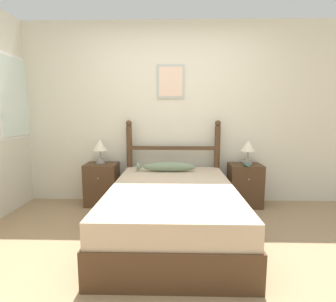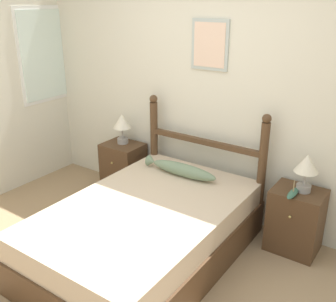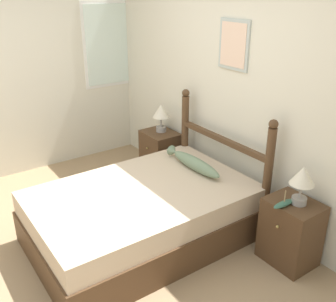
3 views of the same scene
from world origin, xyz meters
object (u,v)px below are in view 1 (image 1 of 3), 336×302
object	(u,v)px
bed	(173,209)
table_lamp_left	(100,147)
nightstand_right	(245,185)
fish_pillow	(167,167)
table_lamp_right	(248,148)
nightstand_left	(102,184)
model_boat	(246,164)

from	to	relation	value
bed	table_lamp_left	xyz separation A→B (m)	(-1.02, 0.90, 0.56)
nightstand_right	table_lamp_left	xyz separation A→B (m)	(-2.02, 0.03, 0.52)
bed	fish_pillow	xyz separation A→B (m)	(-0.08, 0.66, 0.33)
fish_pillow	bed	bearing A→B (deg)	-83.34
table_lamp_left	fish_pillow	bearing A→B (deg)	-14.30
table_lamp_left	fish_pillow	size ratio (longest dim) A/B	0.44
table_lamp_right	fish_pillow	size ratio (longest dim) A/B	0.44
nightstand_left	model_boat	distance (m)	2.01
nightstand_left	table_lamp_left	size ratio (longest dim) A/B	1.74
nightstand_right	fish_pillow	bearing A→B (deg)	-168.89
bed	nightstand_right	bearing A→B (deg)	41.16
table_lamp_right	nightstand_left	bearing A→B (deg)	-179.70
nightstand_left	table_lamp_left	xyz separation A→B (m)	(-0.02, 0.03, 0.52)
nightstand_left	model_boat	size ratio (longest dim) A/B	2.41
bed	table_lamp_right	bearing A→B (deg)	40.72
table_lamp_left	model_boat	world-z (taller)	table_lamp_left
model_boat	fish_pillow	bearing A→B (deg)	-174.70
table_lamp_right	model_boat	world-z (taller)	table_lamp_right
table_lamp_left	table_lamp_right	bearing A→B (deg)	-0.49
bed	nightstand_left	distance (m)	1.33
nightstand_right	table_lamp_right	xyz separation A→B (m)	(0.03, 0.01, 0.52)
bed	table_lamp_right	distance (m)	1.47
nightstand_right	model_boat	size ratio (longest dim) A/B	2.41
nightstand_right	table_lamp_right	bearing A→B (deg)	20.75
nightstand_left	table_lamp_right	bearing A→B (deg)	0.30
bed	nightstand_left	size ratio (longest dim) A/B	3.42
table_lamp_left	model_boat	distance (m)	2.01
table_lamp_left	fish_pillow	xyz separation A→B (m)	(0.94, -0.24, -0.23)
nightstand_left	bed	bearing A→B (deg)	-41.16
table_lamp_right	fish_pillow	xyz separation A→B (m)	(-1.11, -0.22, -0.23)
nightstand_right	table_lamp_left	size ratio (longest dim) A/B	1.74
table_lamp_left	fish_pillow	distance (m)	1.00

